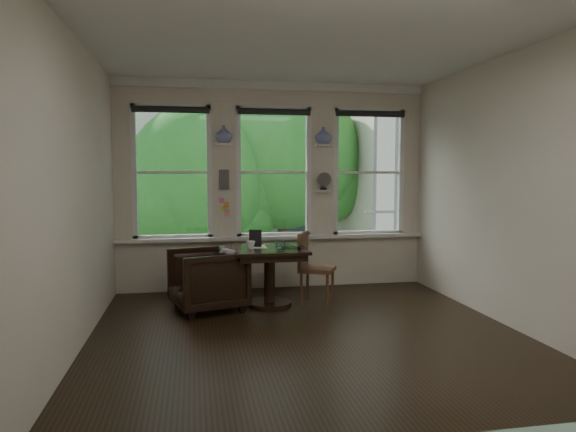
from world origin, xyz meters
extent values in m
plane|color=black|center=(0.00, 0.00, 0.00)|extent=(4.50, 4.50, 0.00)
plane|color=silver|center=(0.00, 0.00, 3.00)|extent=(4.50, 4.50, 0.00)
plane|color=beige|center=(0.00, 2.25, 1.50)|extent=(4.50, 0.00, 4.50)
plane|color=beige|center=(0.00, -2.25, 1.50)|extent=(4.50, 0.00, 4.50)
plane|color=beige|center=(-2.25, 0.00, 1.50)|extent=(0.00, 4.50, 4.50)
plane|color=beige|center=(2.25, 0.00, 1.50)|extent=(0.00, 4.50, 4.50)
cube|color=white|center=(-0.72, 2.15, 2.10)|extent=(0.26, 0.16, 0.03)
cube|color=white|center=(0.72, 2.15, 2.10)|extent=(0.26, 0.16, 0.03)
cube|color=#59544F|center=(-0.72, 2.18, 1.60)|extent=(0.14, 0.06, 0.28)
imported|color=silver|center=(-0.72, 2.15, 2.24)|extent=(0.24, 0.24, 0.25)
imported|color=silver|center=(0.72, 2.15, 2.24)|extent=(0.24, 0.24, 0.25)
imported|color=black|center=(-1.01, 1.10, 0.38)|extent=(1.04, 1.02, 0.77)
cube|color=maroon|center=(-1.01, 1.10, 0.45)|extent=(0.45, 0.45, 0.06)
imported|color=black|center=(0.00, 1.09, 0.76)|extent=(0.41, 0.37, 0.03)
imported|color=white|center=(-0.47, 1.10, 0.80)|extent=(0.13, 0.13, 0.10)
imported|color=white|center=(-0.12, 0.92, 0.80)|extent=(0.15, 0.15, 0.11)
cube|color=black|center=(-0.39, 1.27, 0.86)|extent=(0.17, 0.10, 0.22)
cube|color=silver|center=(-0.37, 1.27, 0.75)|extent=(0.22, 0.30, 0.00)
camera|label=1|loc=(-1.16, -5.20, 1.70)|focal=32.00mm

